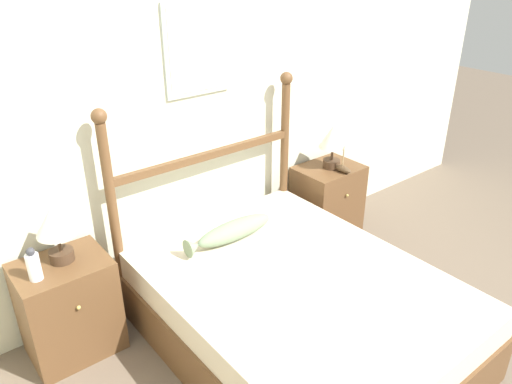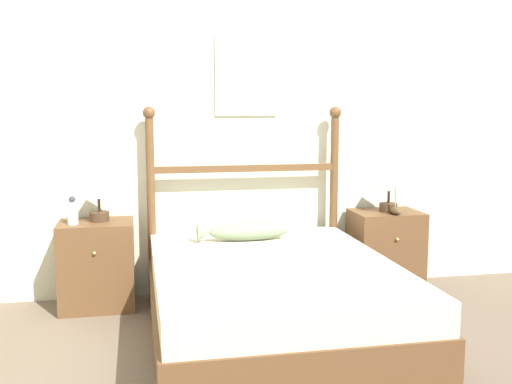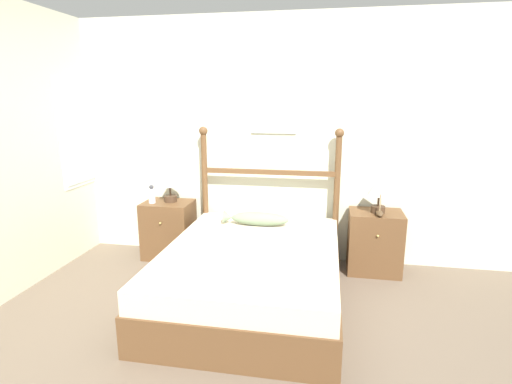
% 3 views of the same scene
% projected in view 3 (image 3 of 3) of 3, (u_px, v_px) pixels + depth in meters
% --- Properties ---
extents(ground_plane, '(16.00, 16.00, 0.00)m').
position_uv_depth(ground_plane, '(237.00, 345.00, 2.85)').
color(ground_plane, brown).
extents(wall_back, '(6.40, 0.08, 2.55)m').
position_uv_depth(wall_back, '(273.00, 141.00, 4.21)').
color(wall_back, beige).
rests_on(wall_back, ground_plane).
extents(bed, '(1.46, 1.93, 0.49)m').
position_uv_depth(bed, '(252.00, 274.00, 3.42)').
color(bed, brown).
rests_on(bed, ground_plane).
extents(headboard, '(1.49, 0.09, 1.43)m').
position_uv_depth(headboard, '(269.00, 187.00, 4.18)').
color(headboard, brown).
rests_on(headboard, ground_plane).
extents(nightstand_left, '(0.52, 0.42, 0.62)m').
position_uv_depth(nightstand_left, '(169.00, 229.00, 4.38)').
color(nightstand_left, brown).
rests_on(nightstand_left, ground_plane).
extents(nightstand_right, '(0.52, 0.42, 0.62)m').
position_uv_depth(nightstand_right, '(374.00, 242.00, 4.00)').
color(nightstand_right, brown).
rests_on(nightstand_right, ground_plane).
extents(table_lamp_left, '(0.22, 0.22, 0.36)m').
position_uv_depth(table_lamp_left, '(170.00, 180.00, 4.27)').
color(table_lamp_left, '#422D1E').
rests_on(table_lamp_left, nightstand_left).
extents(table_lamp_right, '(0.22, 0.22, 0.36)m').
position_uv_depth(table_lamp_right, '(379.00, 189.00, 3.86)').
color(table_lamp_right, '#422D1E').
rests_on(table_lamp_right, nightstand_right).
extents(bottle, '(0.07, 0.07, 0.20)m').
position_uv_depth(bottle, '(152.00, 195.00, 4.25)').
color(bottle, white).
rests_on(bottle, nightstand_left).
extents(model_boat, '(0.06, 0.17, 0.22)m').
position_uv_depth(model_boat, '(380.00, 213.00, 3.80)').
color(model_boat, '#4C3823').
rests_on(model_boat, nightstand_right).
extents(fish_pillow, '(0.65, 0.14, 0.13)m').
position_uv_depth(fish_pillow, '(256.00, 219.00, 3.92)').
color(fish_pillow, gray).
rests_on(fish_pillow, bed).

